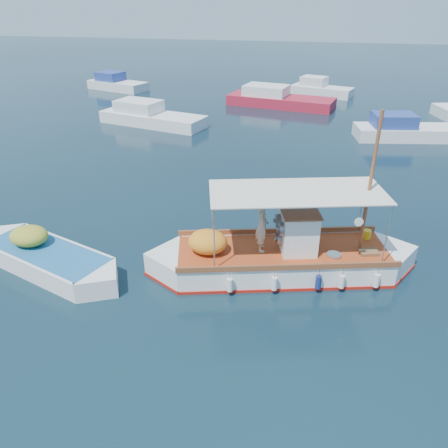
# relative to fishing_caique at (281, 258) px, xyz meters

# --- Properties ---
(ground) EXTENTS (160.00, 160.00, 0.00)m
(ground) POSITION_rel_fishing_caique_xyz_m (-0.67, 0.42, -0.49)
(ground) COLOR black
(ground) RESTS_ON ground
(fishing_caique) EXTENTS (8.82, 4.08, 5.56)m
(fishing_caique) POSITION_rel_fishing_caique_xyz_m (0.00, 0.00, 0.00)
(fishing_caique) COLOR white
(fishing_caique) RESTS_ON ground
(dinghy) EXTENTS (5.97, 3.22, 1.55)m
(dinghy) POSITION_rel_fishing_caique_xyz_m (-7.74, -1.42, -0.17)
(dinghy) COLOR white
(dinghy) RESTS_ON ground
(bg_boat_nw) EXTENTS (8.04, 4.27, 1.80)m
(bg_boat_nw) POSITION_rel_fishing_caique_xyz_m (-10.85, 16.79, -0.00)
(bg_boat_nw) COLOR silver
(bg_boat_nw) RESTS_ON ground
(bg_boat_n) EXTENTS (9.05, 4.49, 1.80)m
(bg_boat_n) POSITION_rel_fishing_caique_xyz_m (-2.56, 24.45, -0.00)
(bg_boat_n) COLOR #A81C30
(bg_boat_n) RESTS_ON ground
(bg_boat_ne) EXTENTS (6.73, 3.28, 1.80)m
(bg_boat_ne) POSITION_rel_fishing_caique_xyz_m (6.28, 16.82, -0.00)
(bg_boat_ne) COLOR silver
(bg_boat_ne) RESTS_ON ground
(bg_boat_far_w) EXTENTS (6.34, 4.06, 1.80)m
(bg_boat_far_w) POSITION_rel_fishing_caique_xyz_m (-18.57, 28.23, -0.00)
(bg_boat_far_w) COLOR silver
(bg_boat_far_w) RESTS_ON ground
(bg_boat_far_n) EXTENTS (5.81, 3.64, 1.80)m
(bg_boat_far_n) POSITION_rel_fishing_caique_xyz_m (0.81, 29.56, -0.00)
(bg_boat_far_n) COLOR silver
(bg_boat_far_n) RESTS_ON ground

